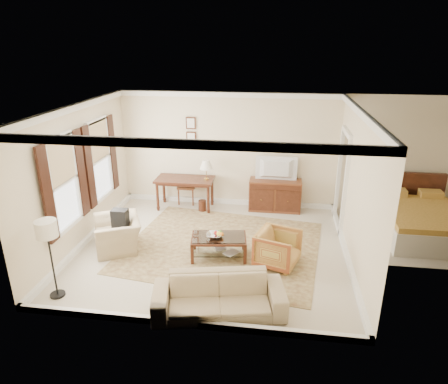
% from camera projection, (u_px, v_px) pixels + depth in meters
% --- Properties ---
extents(room_shell, '(5.51, 5.01, 2.91)m').
position_uv_depth(room_shell, '(211.00, 131.00, 7.44)').
color(room_shell, beige).
rests_on(room_shell, ground).
extents(annex_bedroom, '(3.00, 2.70, 2.90)m').
position_uv_depth(annex_bedroom, '(424.00, 223.00, 8.68)').
color(annex_bedroom, beige).
rests_on(annex_bedroom, ground).
extents(window_front, '(0.12, 1.56, 1.80)m').
position_uv_depth(window_front, '(64.00, 183.00, 7.47)').
color(window_front, '#CCB284').
rests_on(window_front, room_shell).
extents(window_rear, '(0.12, 1.56, 1.80)m').
position_uv_depth(window_rear, '(100.00, 160.00, 8.96)').
color(window_rear, '#CCB284').
rests_on(window_rear, room_shell).
extents(doorway, '(0.10, 1.12, 2.25)m').
position_uv_depth(doorway, '(342.00, 182.00, 8.97)').
color(doorway, white).
rests_on(doorway, room_shell).
extents(rug, '(4.31, 3.84, 0.01)m').
position_uv_depth(rug, '(223.00, 246.00, 8.40)').
color(rug, '#572E1D').
rests_on(rug, room_shell).
extents(writing_desk, '(1.46, 0.73, 0.80)m').
position_uv_depth(writing_desk, '(185.00, 183.00, 10.10)').
color(writing_desk, '#4C2315').
rests_on(writing_desk, room_shell).
extents(desk_chair, '(0.46, 0.46, 1.05)m').
position_uv_depth(desk_chair, '(187.00, 184.00, 10.48)').
color(desk_chair, brown).
rests_on(desk_chair, room_shell).
extents(desk_lamp, '(0.32, 0.32, 0.50)m').
position_uv_depth(desk_lamp, '(206.00, 170.00, 9.90)').
color(desk_lamp, silver).
rests_on(desk_lamp, writing_desk).
extents(framed_prints, '(0.25, 0.04, 0.68)m').
position_uv_depth(framed_prints, '(191.00, 130.00, 10.04)').
color(framed_prints, '#4C2315').
rests_on(framed_prints, room_shell).
extents(sideboard, '(1.29, 0.50, 0.80)m').
position_uv_depth(sideboard, '(275.00, 195.00, 10.07)').
color(sideboard, brown).
rests_on(sideboard, room_shell).
extents(tv, '(0.98, 0.56, 0.13)m').
position_uv_depth(tv, '(277.00, 162.00, 9.74)').
color(tv, black).
rests_on(tv, sideboard).
extents(coffee_table, '(1.15, 0.77, 0.46)m').
position_uv_depth(coffee_table, '(219.00, 241.00, 7.86)').
color(coffee_table, '#4C2315').
rests_on(coffee_table, room_shell).
extents(fruit_bowl, '(0.42, 0.42, 0.10)m').
position_uv_depth(fruit_bowl, '(214.00, 235.00, 7.77)').
color(fruit_bowl, silver).
rests_on(fruit_bowl, coffee_table).
extents(book_a, '(0.27, 0.15, 0.38)m').
position_uv_depth(book_a, '(214.00, 247.00, 7.98)').
color(book_a, brown).
rests_on(book_a, coffee_table).
extents(book_b, '(0.24, 0.19, 0.38)m').
position_uv_depth(book_b, '(228.00, 251.00, 7.86)').
color(book_b, brown).
rests_on(book_b, coffee_table).
extents(striped_armchair, '(0.90, 0.93, 0.77)m').
position_uv_depth(striped_armchair, '(278.00, 247.00, 7.57)').
color(striped_armchair, brown).
rests_on(striped_armchair, room_shell).
extents(club_armchair, '(1.04, 1.20, 0.89)m').
position_uv_depth(club_armchair, '(117.00, 229.00, 8.17)').
color(club_armchair, tan).
rests_on(club_armchair, room_shell).
extents(backpack, '(0.32, 0.38, 0.40)m').
position_uv_depth(backpack, '(120.00, 216.00, 8.15)').
color(backpack, black).
rests_on(backpack, club_armchair).
extents(sofa, '(2.14, 1.00, 0.81)m').
position_uv_depth(sofa, '(219.00, 291.00, 6.22)').
color(sofa, tan).
rests_on(sofa, room_shell).
extents(floor_lamp, '(0.34, 0.34, 1.40)m').
position_uv_depth(floor_lamp, '(47.00, 235.00, 6.36)').
color(floor_lamp, black).
rests_on(floor_lamp, room_shell).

